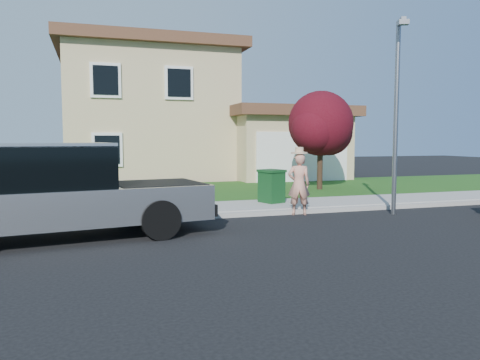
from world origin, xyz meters
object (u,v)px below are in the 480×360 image
Objects in this scene: pickup_truck at (63,194)px; trash_bin at (271,186)px; woman at (299,183)px; ornamental_tree at (321,127)px; street_lamp at (397,106)px.

pickup_truck reaches higher than trash_bin.
pickup_truck is 6.10m from woman.
ornamental_tree is at bearing 24.89° from trash_bin.
pickup_truck reaches higher than woman.
street_lamp is at bearing -4.42° from pickup_truck.
pickup_truck is at bearing -145.77° from ornamental_tree.
trash_bin is at bearing 162.05° from street_lamp.
ornamental_tree reaches higher than pickup_truck.
trash_bin is (-0.19, 1.53, -0.22)m from woman.
woman is (5.95, 1.34, -0.05)m from pickup_truck.
pickup_truck is at bearing -153.42° from street_lamp.
woman is at bearing -174.61° from street_lamp.
pickup_truck is at bearing 30.13° from woman.
woman is at bearing -123.20° from ornamental_tree.
ornamental_tree reaches higher than woman.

